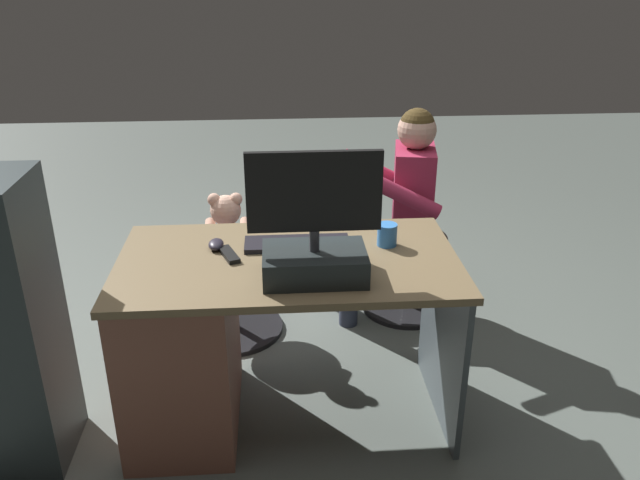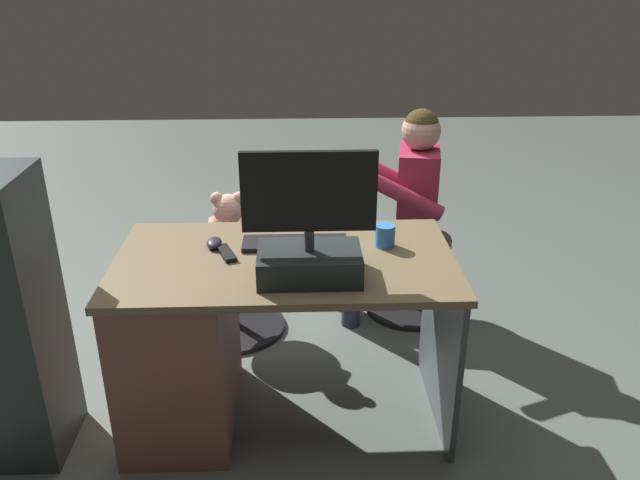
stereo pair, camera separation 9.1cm
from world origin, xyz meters
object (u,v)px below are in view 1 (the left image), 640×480
office_chair_teddy (231,291)px  teddy_bear (227,227)px  tv_remote (229,254)px  person (398,198)px  computer_mouse (216,244)px  keyboard (297,243)px  visitor_chair (408,267)px  monitor (314,244)px  desk (207,337)px  cup (387,235)px

office_chair_teddy → teddy_bear: (-0.00, -0.01, 0.35)m
office_chair_teddy → tv_remote: bearing=95.0°
teddy_bear → person: size_ratio=0.30×
computer_mouse → tv_remote: bearing=125.1°
keyboard → tv_remote: bearing=17.1°
person → visitor_chair: bearing=-169.9°
monitor → desk: bearing=-20.5°
visitor_chair → tv_remote: bearing=42.9°
desk → monitor: monitor is taller
monitor → office_chair_teddy: (0.38, -0.85, -0.64)m
tv_remote → monitor: bearing=128.5°
tv_remote → keyboard: bearing=176.2°
monitor → office_chair_teddy: 1.13m
keyboard → office_chair_teddy: size_ratio=0.80×
computer_mouse → cup: 0.68m
visitor_chair → keyboard: bearing=50.0°
cup → monitor: bearing=39.3°
desk → visitor_chair: size_ratio=2.65×
monitor → visitor_chair: size_ratio=0.95×
keyboard → person: 0.93m
computer_mouse → teddy_bear: size_ratio=0.29×
office_chair_teddy → visitor_chair: bearing=-169.9°
tv_remote → visitor_chair: 1.33m
keyboard → office_chair_teddy: bearing=-60.8°
keyboard → computer_mouse: size_ratio=4.38×
monitor → cup: (-0.31, -0.25, -0.08)m
keyboard → visitor_chair: keyboard is taller
tv_remote → person: size_ratio=0.13×
keyboard → cup: size_ratio=4.65×
desk → computer_mouse: size_ratio=13.70×
monitor → office_chair_teddy: size_ratio=0.90×
cup → person: 0.79m
monitor → visitor_chair: 1.33m
monitor → computer_mouse: monitor is taller
monitor → keyboard: bearing=-79.1°
keyboard → computer_mouse: (0.32, 0.00, 0.01)m
desk → tv_remote: bearing=-164.9°
cup → teddy_bear: 0.94m
computer_mouse → tv_remote: (-0.06, 0.08, -0.01)m
desk → office_chair_teddy: size_ratio=2.51×
cup → tv_remote: (0.63, 0.06, -0.04)m
visitor_chair → person: 0.42m
person → office_chair_teddy: bearing=10.1°
desk → monitor: bearing=159.5°
computer_mouse → visitor_chair: size_ratio=0.19×
desk → office_chair_teddy: bearing=-94.1°
tv_remote → office_chair_teddy: 0.85m
cup → visitor_chair: cup is taller
office_chair_teddy → person: (-0.88, -0.16, 0.43)m
monitor → computer_mouse: size_ratio=4.90×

